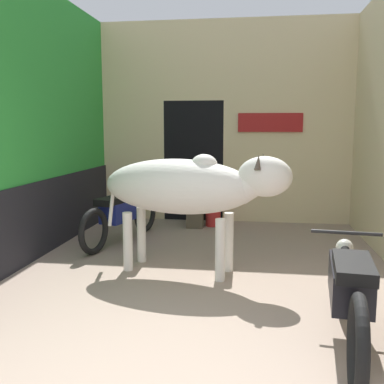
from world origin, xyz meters
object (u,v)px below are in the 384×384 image
shopkeeper_seated (196,192)px  motorcycle_far (122,214)px  cow (189,187)px  motorcycle_near (349,290)px  plastic_stool (213,213)px

shopkeeper_seated → motorcycle_far: bearing=-127.9°
cow → motorcycle_near: (1.46, -1.57, -0.54)m
motorcycle_near → cow: bearing=132.9°
cow → motorcycle_far: (-1.15, 1.19, -0.56)m
motorcycle_far → shopkeeper_seated: 1.50m
motorcycle_near → plastic_stool: (-1.42, 4.04, -0.23)m
cow → shopkeeper_seated: (-0.24, 2.37, -0.40)m
motorcycle_far → shopkeeper_seated: size_ratio=1.72×
cow → shopkeeper_seated: cow is taller
plastic_stool → shopkeeper_seated: bearing=-160.4°
cow → motorcycle_near: cow is taller
cow → shopkeeper_seated: 2.41m
motorcycle_near → motorcycle_far: motorcycle_near is taller
motorcycle_near → shopkeeper_seated: bearing=113.3°
shopkeeper_seated → plastic_stool: shopkeeper_seated is taller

